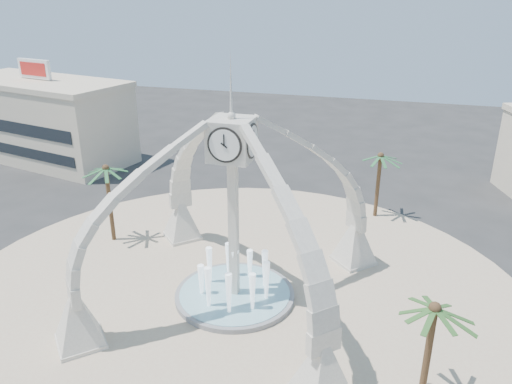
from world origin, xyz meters
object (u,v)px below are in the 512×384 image
(fountain, at_px, (235,294))
(palm_north, at_px, (381,157))
(clock_tower, at_px, (233,210))
(palm_east, at_px, (435,310))
(palm_west, at_px, (106,169))

(fountain, bearing_deg, palm_north, 63.59)
(clock_tower, height_order, palm_north, clock_tower)
(clock_tower, bearing_deg, fountain, 90.00)
(palm_east, distance_m, palm_north, 22.09)
(palm_east, bearing_deg, clock_tower, 154.92)
(fountain, relative_size, palm_west, 1.15)
(fountain, bearing_deg, palm_west, 157.81)
(clock_tower, distance_m, palm_north, 18.02)
(fountain, xyz_separation_m, palm_east, (11.97, -5.60, 5.01))
(clock_tower, xyz_separation_m, fountain, (0.00, 0.00, -6.20))
(clock_tower, bearing_deg, palm_west, 157.81)
(palm_east, bearing_deg, fountain, 154.92)
(palm_north, bearing_deg, clock_tower, -116.41)
(fountain, height_order, palm_east, palm_east)
(clock_tower, relative_size, palm_east, 2.95)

